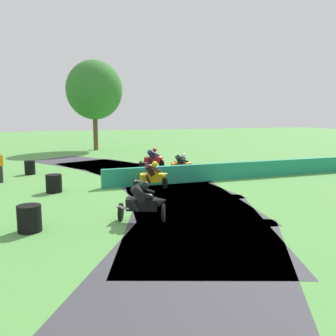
{
  "coord_description": "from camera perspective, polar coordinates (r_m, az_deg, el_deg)",
  "views": [
    {
      "loc": [
        -5.99,
        -16.73,
        3.48
      ],
      "look_at": [
        -0.01,
        -0.65,
        0.9
      ],
      "focal_mm": 38.64,
      "sensor_mm": 36.0,
      "label": 1
    }
  ],
  "objects": [
    {
      "name": "tire_stack_mid_b",
      "position": [
        22.35,
        -20.96,
        0.06
      ],
      "size": [
        0.59,
        0.59,
        0.8
      ],
      "color": "black",
      "rests_on": "ground"
    },
    {
      "name": "motorcycle_chase_yellow",
      "position": [
        16.55,
        -2.46,
        -1.32
      ],
      "size": [
        1.69,
        0.81,
        1.43
      ],
      "color": "black",
      "rests_on": "ground"
    },
    {
      "name": "tree_far_right",
      "position": [
        35.7,
        -11.55,
        11.95
      ],
      "size": [
        5.3,
        5.3,
        8.5
      ],
      "color": "brown",
      "rests_on": "ground"
    },
    {
      "name": "tire_stack_mid_a",
      "position": [
        16.93,
        -17.56,
        -2.33
      ],
      "size": [
        0.7,
        0.7,
        0.8
      ],
      "color": "black",
      "rests_on": "ground"
    },
    {
      "name": "motorcycle_lead_black",
      "position": [
        11.72,
        -3.83,
        -5.43
      ],
      "size": [
        1.66,
        1.26,
        1.43
      ],
      "color": "black",
      "rests_on": "ground"
    },
    {
      "name": "track_marshal",
      "position": [
        20.2,
        -24.99,
        0.17
      ],
      "size": [
        0.34,
        0.24,
        1.63
      ],
      "color": "#232328",
      "rests_on": "ground"
    },
    {
      "name": "safety_barrier",
      "position": [
        20.43,
        13.5,
        -0.21
      ],
      "size": [
        16.87,
        0.33,
        0.9
      ],
      "primitive_type": "cube",
      "rotation": [
        0.0,
        0.0,
        -1.57
      ],
      "color": "#1E8466",
      "rests_on": "ground"
    },
    {
      "name": "track_asphalt",
      "position": [
        17.75,
        -4.27,
        -2.77
      ],
      "size": [
        9.35,
        28.34,
        0.01
      ],
      "color": "#3D3D42",
      "rests_on": "ground"
    },
    {
      "name": "ground_plane",
      "position": [
        18.11,
        -0.68,
        -2.53
      ],
      "size": [
        120.0,
        120.0,
        0.0
      ],
      "primitive_type": "plane",
      "color": "#569947"
    },
    {
      "name": "motorcycle_fourth_red",
      "position": [
        22.66,
        -2.35,
        1.39
      ],
      "size": [
        1.68,
        0.89,
        1.42
      ],
      "color": "black",
      "rests_on": "ground"
    },
    {
      "name": "tire_stack_near",
      "position": [
        11.6,
        -21.03,
        -7.43
      ],
      "size": [
        0.7,
        0.7,
        0.8
      ],
      "color": "black",
      "rests_on": "ground"
    },
    {
      "name": "motorcycle_trailing_orange",
      "position": [
        20.4,
        2.05,
        0.51
      ],
      "size": [
        1.68,
        0.93,
        1.42
      ],
      "color": "black",
      "rests_on": "ground"
    }
  ]
}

